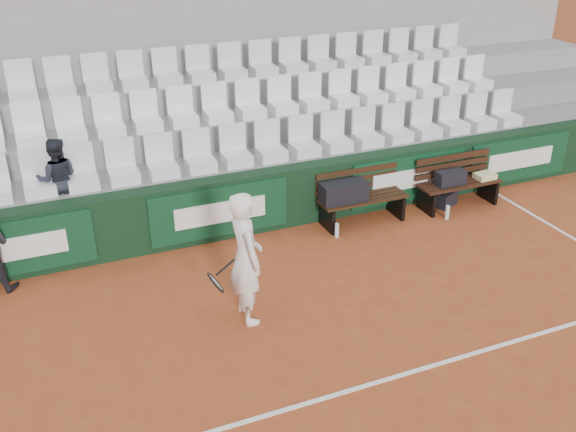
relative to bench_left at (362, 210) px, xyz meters
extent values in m
plane|color=#A14824|center=(-2.17, -3.58, -0.23)|extent=(80.00, 80.00, 0.00)
cube|color=white|center=(-2.17, -3.58, -0.22)|extent=(18.00, 0.06, 0.01)
cube|color=black|center=(-2.17, 0.42, 0.28)|extent=(18.00, 0.30, 1.00)
cube|color=#0C381E|center=(-5.37, 0.25, 0.30)|extent=(2.20, 0.04, 0.82)
cube|color=#0C381E|center=(-2.37, 0.25, 0.30)|extent=(2.20, 0.04, 0.82)
cube|color=#0C381E|center=(1.03, 0.25, 0.30)|extent=(2.20, 0.04, 0.82)
cube|color=#0C381E|center=(3.43, 0.25, 0.30)|extent=(2.20, 0.04, 0.82)
cube|color=gray|center=(-2.17, 1.05, 0.28)|extent=(18.00, 0.95, 1.00)
cube|color=gray|center=(-2.17, 2.00, 0.50)|extent=(18.00, 0.95, 1.45)
cube|color=gray|center=(-2.17, 2.95, 0.72)|extent=(18.00, 0.95, 1.90)
cube|color=#959593|center=(-2.17, 3.57, 1.98)|extent=(18.00, 0.30, 4.40)
cube|color=white|center=(-2.17, 0.87, 1.09)|extent=(11.90, 0.44, 0.63)
cube|color=white|center=(-2.17, 1.82, 1.54)|extent=(11.90, 0.44, 0.63)
cube|color=silver|center=(-2.17, 2.77, 1.99)|extent=(11.90, 0.44, 0.63)
cube|color=#321C0F|center=(0.00, 0.00, 0.00)|extent=(1.50, 0.56, 0.45)
cube|color=#31190E|center=(1.84, -0.09, 0.00)|extent=(1.50, 0.56, 0.45)
cube|color=black|center=(-0.36, 0.00, 0.39)|extent=(0.77, 0.35, 0.33)
cube|color=black|center=(1.64, -0.09, 0.34)|extent=(0.52, 0.24, 0.24)
cube|color=beige|center=(2.35, -0.13, 0.27)|extent=(0.36, 0.26, 0.10)
cube|color=black|center=(1.66, 0.01, -0.09)|extent=(0.50, 0.42, 0.26)
cylinder|color=silver|center=(-0.63, -0.32, -0.10)|extent=(0.07, 0.07, 0.24)
cylinder|color=silver|center=(1.38, -0.46, -0.10)|extent=(0.07, 0.07, 0.25)
imported|color=white|center=(-2.67, -1.83, 0.66)|extent=(0.44, 0.65, 1.76)
torus|color=black|center=(-3.07, -1.83, 0.40)|extent=(0.19, 0.30, 0.26)
cylinder|color=black|center=(-2.94, -1.83, 0.58)|extent=(0.26, 0.03, 0.20)
imported|color=#1D212B|center=(-4.61, 0.92, 1.40)|extent=(0.66, 0.54, 1.25)
camera|label=1|loc=(-4.83, -8.35, 4.65)|focal=40.00mm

